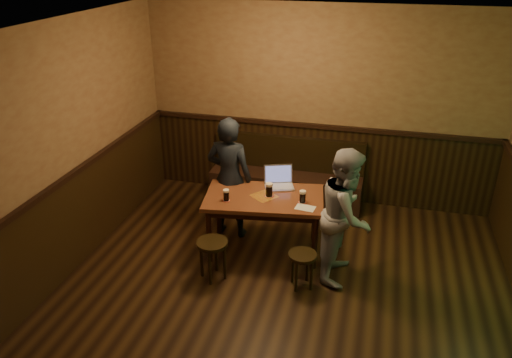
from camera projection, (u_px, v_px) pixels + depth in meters
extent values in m
cube|color=black|center=(270.00, 329.00, 4.98)|extent=(5.00, 6.00, 0.02)
cube|color=beige|center=(275.00, 41.00, 3.77)|extent=(5.00, 6.00, 0.02)
cube|color=olive|center=(320.00, 107.00, 7.01)|extent=(5.00, 0.02, 2.80)
cube|color=olive|center=(26.00, 175.00, 4.95)|extent=(0.02, 6.00, 2.80)
cube|color=black|center=(317.00, 163.00, 7.35)|extent=(4.98, 0.04, 1.10)
cube|color=black|center=(44.00, 248.00, 5.31)|extent=(0.04, 5.98, 1.10)
cube|color=black|center=(318.00, 126.00, 7.07)|extent=(4.98, 0.06, 0.06)
cube|color=black|center=(36.00, 200.00, 5.05)|extent=(0.06, 5.98, 0.06)
cube|color=black|center=(285.00, 188.00, 7.34)|extent=(2.20, 0.50, 0.45)
cube|color=black|center=(289.00, 153.00, 7.31)|extent=(2.20, 0.10, 0.50)
cube|color=brown|center=(264.00, 198.00, 5.96)|extent=(1.50, 0.99, 0.05)
cube|color=black|center=(264.00, 204.00, 5.99)|extent=(1.37, 0.86, 0.08)
cube|color=maroon|center=(264.00, 196.00, 5.94)|extent=(0.36, 0.36, 0.00)
cylinder|color=black|center=(209.00, 236.00, 5.89)|extent=(0.07, 0.07, 0.70)
cylinder|color=black|center=(219.00, 210.00, 6.47)|extent=(0.07, 0.07, 0.70)
cylinder|color=black|center=(315.00, 242.00, 5.77)|extent=(0.07, 0.07, 0.70)
cylinder|color=black|center=(315.00, 215.00, 6.34)|extent=(0.07, 0.07, 0.70)
cylinder|color=black|center=(212.00, 243.00, 5.55)|extent=(0.38, 0.38, 0.04)
cylinder|color=black|center=(225.00, 262.00, 5.62)|extent=(0.04, 0.04, 0.46)
cylinder|color=black|center=(216.00, 254.00, 5.77)|extent=(0.04, 0.04, 0.46)
cylinder|color=black|center=(201.00, 259.00, 5.67)|extent=(0.04, 0.04, 0.46)
cylinder|color=black|center=(210.00, 267.00, 5.53)|extent=(0.04, 0.04, 0.46)
cylinder|color=black|center=(303.00, 255.00, 5.43)|extent=(0.41, 0.41, 0.04)
cylinder|color=black|center=(311.00, 274.00, 5.45)|extent=(0.03, 0.03, 0.41)
cylinder|color=black|center=(307.00, 265.00, 5.60)|extent=(0.03, 0.03, 0.41)
cylinder|color=black|center=(292.00, 267.00, 5.58)|extent=(0.03, 0.03, 0.41)
cylinder|color=black|center=(296.00, 276.00, 5.42)|extent=(0.03, 0.03, 0.41)
cylinder|color=#AA2014|center=(226.00, 200.00, 5.85)|extent=(0.09, 0.09, 0.00)
cylinder|color=silver|center=(226.00, 200.00, 5.84)|extent=(0.08, 0.08, 0.00)
cylinder|color=black|center=(226.00, 196.00, 5.82)|extent=(0.07, 0.07, 0.11)
cylinder|color=beige|center=(226.00, 191.00, 5.79)|extent=(0.07, 0.07, 0.03)
cylinder|color=#AA2014|center=(269.00, 196.00, 5.95)|extent=(0.11, 0.11, 0.00)
cylinder|color=silver|center=(269.00, 196.00, 5.94)|extent=(0.09, 0.09, 0.00)
cylinder|color=black|center=(269.00, 191.00, 5.91)|extent=(0.08, 0.08, 0.13)
cylinder|color=beige|center=(269.00, 184.00, 5.88)|extent=(0.08, 0.08, 0.03)
cylinder|color=#AA2014|center=(302.00, 202.00, 5.80)|extent=(0.10, 0.10, 0.00)
cylinder|color=silver|center=(302.00, 202.00, 5.80)|extent=(0.08, 0.08, 0.00)
cylinder|color=black|center=(303.00, 197.00, 5.77)|extent=(0.07, 0.07, 0.12)
cylinder|color=beige|center=(303.00, 192.00, 5.74)|extent=(0.08, 0.08, 0.03)
cube|color=silver|center=(279.00, 187.00, 6.15)|extent=(0.41, 0.35, 0.02)
cube|color=#B2B2B7|center=(279.00, 186.00, 6.15)|extent=(0.36, 0.29, 0.00)
cube|color=silver|center=(278.00, 174.00, 6.21)|extent=(0.35, 0.19, 0.23)
cube|color=#555C9E|center=(278.00, 174.00, 6.20)|extent=(0.32, 0.16, 0.20)
cube|color=silver|center=(305.00, 208.00, 5.68)|extent=(0.24, 0.18, 0.00)
imported|color=black|center=(230.00, 178.00, 6.30)|extent=(0.60, 0.41, 1.60)
imported|color=#98989D|center=(346.00, 215.00, 5.49)|extent=(0.66, 0.81, 1.55)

